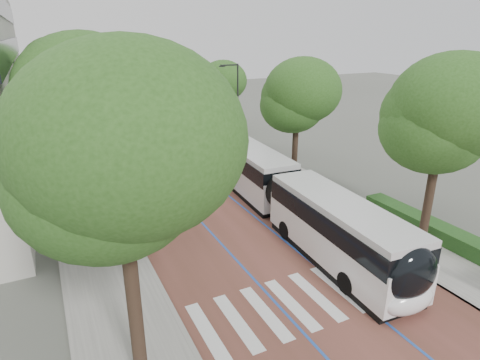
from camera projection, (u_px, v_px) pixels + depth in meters
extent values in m
plane|color=#51544C|center=(327.00, 311.00, 16.20)|extent=(160.00, 160.00, 0.00)
cube|color=#563226|center=(125.00, 124.00, 49.84)|extent=(11.00, 140.00, 0.02)
cube|color=gray|center=(60.00, 130.00, 46.68)|extent=(4.00, 140.00, 0.12)
cube|color=gray|center=(183.00, 118.00, 52.96)|extent=(4.00, 140.00, 0.12)
cube|color=gray|center=(77.00, 128.00, 47.47)|extent=(0.20, 140.00, 0.14)
cube|color=gray|center=(169.00, 119.00, 52.16)|extent=(0.20, 140.00, 0.14)
cube|color=silver|center=(207.00, 332.00, 15.03)|extent=(0.55, 3.60, 0.01)
cube|color=silver|center=(237.00, 322.00, 15.55)|extent=(0.55, 3.60, 0.01)
cube|color=silver|center=(265.00, 313.00, 16.07)|extent=(0.55, 3.60, 0.01)
cube|color=silver|center=(291.00, 304.00, 16.60)|extent=(0.55, 3.60, 0.01)
cube|color=silver|center=(316.00, 295.00, 17.12)|extent=(0.55, 3.60, 0.01)
cube|color=silver|center=(339.00, 288.00, 17.64)|extent=(0.55, 3.60, 0.01)
cube|color=silver|center=(361.00, 280.00, 18.17)|extent=(0.55, 3.60, 0.01)
cube|color=silver|center=(381.00, 274.00, 18.69)|extent=(0.55, 3.60, 0.01)
cube|color=silver|center=(401.00, 267.00, 19.21)|extent=(0.55, 3.60, 0.01)
cube|color=#214EA9|center=(112.00, 125.00, 49.16)|extent=(0.12, 126.00, 0.01)
cube|color=#214EA9|center=(138.00, 123.00, 50.50)|extent=(0.12, 126.00, 0.01)
cube|color=black|center=(27.00, 127.00, 34.35)|extent=(0.12, 38.00, 1.60)
cube|color=black|center=(20.00, 90.00, 33.25)|extent=(0.12, 38.00, 1.60)
cube|color=black|center=(12.00, 49.00, 32.15)|extent=(0.12, 38.00, 1.60)
cube|color=black|center=(5.00, 8.00, 31.12)|extent=(0.12, 38.00, 1.60)
cube|color=#164017|center=(475.00, 249.00, 19.84)|extent=(1.20, 14.00, 0.80)
cylinder|color=#29292B|center=(238.00, 110.00, 36.14)|extent=(0.14, 0.14, 8.00)
cube|color=#29292B|center=(229.00, 65.00, 34.46)|extent=(1.70, 0.12, 0.12)
cube|color=#29292B|center=(222.00, 66.00, 34.20)|extent=(0.50, 0.20, 0.10)
cylinder|color=#29292B|center=(124.00, 178.00, 18.96)|extent=(0.14, 0.14, 8.00)
cylinder|color=black|center=(135.00, 311.00, 12.16)|extent=(0.44, 0.44, 5.25)
ellipsoid|color=#254D18|center=(119.00, 161.00, 10.53)|extent=(6.14, 6.14, 5.22)
cylinder|color=black|center=(94.00, 204.00, 19.71)|extent=(0.44, 0.44, 5.37)
ellipsoid|color=#254D18|center=(80.00, 104.00, 18.04)|extent=(6.04, 6.04, 5.13)
cylinder|color=black|center=(77.00, 163.00, 27.44)|extent=(0.44, 0.44, 4.43)
ellipsoid|color=#254D18|center=(68.00, 104.00, 26.06)|extent=(6.40, 6.40, 5.44)
cylinder|color=black|center=(64.00, 128.00, 35.71)|extent=(0.44, 0.44, 5.23)
ellipsoid|color=#254D18|center=(56.00, 74.00, 34.08)|extent=(5.85, 5.85, 4.97)
cylinder|color=black|center=(57.00, 111.00, 45.95)|extent=(0.44, 0.44, 4.38)
ellipsoid|color=#254D18|center=(51.00, 76.00, 44.58)|extent=(5.23, 5.23, 4.45)
cylinder|color=black|center=(51.00, 95.00, 58.57)|extent=(0.44, 0.44, 4.36)
ellipsoid|color=#254D18|center=(46.00, 67.00, 57.21)|extent=(6.38, 6.38, 5.42)
cylinder|color=black|center=(428.00, 205.00, 20.28)|extent=(0.44, 0.44, 4.82)
ellipsoid|color=#254D18|center=(443.00, 119.00, 18.78)|extent=(5.86, 5.86, 4.98)
cylinder|color=black|center=(295.00, 151.00, 30.45)|extent=(0.44, 0.44, 4.35)
ellipsoid|color=#254D18|center=(297.00, 99.00, 29.10)|extent=(5.58, 5.58, 4.74)
cylinder|color=black|center=(220.00, 120.00, 42.31)|extent=(0.44, 0.44, 3.88)
ellipsoid|color=#254D18|center=(220.00, 87.00, 41.10)|extent=(4.85, 4.85, 4.12)
cylinder|color=black|center=(174.00, 96.00, 55.61)|extent=(0.44, 0.44, 4.74)
ellipsoid|color=#254D18|center=(172.00, 64.00, 54.14)|extent=(4.91, 4.91, 4.17)
cylinder|color=black|center=(286.00, 192.00, 23.56)|extent=(2.35, 1.04, 2.30)
cube|color=white|center=(338.00, 239.00, 19.30)|extent=(3.07, 9.50, 1.82)
cube|color=black|center=(340.00, 217.00, 18.91)|extent=(3.10, 9.31, 0.97)
cube|color=silver|center=(341.00, 205.00, 18.69)|extent=(3.01, 9.31, 0.31)
cube|color=black|center=(336.00, 258.00, 19.67)|extent=(3.00, 9.12, 0.35)
cube|color=white|center=(255.00, 178.00, 27.47)|extent=(2.97, 7.88, 1.82)
cube|color=black|center=(255.00, 162.00, 27.08)|extent=(3.00, 7.73, 0.97)
cube|color=silver|center=(256.00, 153.00, 26.86)|extent=(2.91, 7.72, 0.31)
cube|color=black|center=(255.00, 192.00, 27.85)|extent=(2.90, 7.57, 0.35)
ellipsoid|color=black|center=(412.00, 274.00, 15.13)|extent=(2.41, 1.24, 2.28)
ellipsoid|color=white|center=(408.00, 300.00, 15.48)|extent=(2.41, 1.14, 1.14)
cylinder|color=black|center=(347.00, 283.00, 17.18)|extent=(0.36, 1.02, 1.00)
cylinder|color=black|center=(388.00, 271.00, 18.00)|extent=(0.36, 1.02, 1.00)
cylinder|color=black|center=(231.00, 183.00, 28.77)|extent=(0.36, 1.02, 1.00)
cylinder|color=black|center=(259.00, 178.00, 29.59)|extent=(0.36, 1.02, 1.00)
cylinder|color=black|center=(286.00, 230.00, 21.81)|extent=(0.36, 1.02, 1.00)
cylinder|color=black|center=(321.00, 223.00, 22.64)|extent=(0.36, 1.02, 1.00)
cube|color=white|center=(185.00, 143.00, 36.19)|extent=(3.07, 12.11, 1.82)
cube|color=black|center=(184.00, 131.00, 35.80)|extent=(3.10, 11.87, 0.97)
cube|color=silver|center=(184.00, 124.00, 35.58)|extent=(3.01, 11.86, 0.31)
cube|color=black|center=(185.00, 155.00, 36.56)|extent=(3.00, 11.62, 0.35)
ellipsoid|color=black|center=(213.00, 151.00, 31.14)|extent=(2.40, 1.21, 2.28)
ellipsoid|color=white|center=(213.00, 165.00, 31.49)|extent=(2.39, 1.11, 1.14)
cylinder|color=black|center=(189.00, 164.00, 32.98)|extent=(0.35, 1.01, 1.00)
cylinder|color=black|center=(214.00, 160.00, 34.02)|extent=(0.35, 1.01, 1.00)
cylinder|color=black|center=(160.00, 143.00, 39.05)|extent=(0.35, 1.01, 1.00)
cylinder|color=black|center=(182.00, 141.00, 40.08)|extent=(0.35, 1.01, 1.00)
cube|color=white|center=(154.00, 118.00, 47.04)|extent=(2.91, 12.08, 1.82)
cube|color=black|center=(154.00, 108.00, 46.65)|extent=(2.94, 11.84, 0.97)
cube|color=silver|center=(153.00, 103.00, 46.43)|extent=(2.85, 11.84, 0.31)
cube|color=black|center=(155.00, 127.00, 47.41)|extent=(2.84, 11.60, 0.35)
ellipsoid|color=black|center=(167.00, 121.00, 41.78)|extent=(2.39, 1.18, 2.28)
ellipsoid|color=white|center=(168.00, 132.00, 42.13)|extent=(2.38, 1.08, 1.14)
cylinder|color=black|center=(152.00, 132.00, 43.78)|extent=(0.33, 1.01, 1.00)
cylinder|color=black|center=(172.00, 130.00, 44.66)|extent=(0.33, 1.01, 1.00)
cylinder|color=black|center=(139.00, 119.00, 50.11)|extent=(0.33, 1.01, 1.00)
cylinder|color=black|center=(157.00, 118.00, 50.99)|extent=(0.33, 1.01, 1.00)
cube|color=white|center=(129.00, 102.00, 58.06)|extent=(2.78, 12.05, 1.82)
cube|color=black|center=(129.00, 94.00, 57.67)|extent=(2.81, 11.82, 0.97)
cube|color=silver|center=(128.00, 89.00, 57.45)|extent=(2.72, 11.81, 0.31)
cube|color=black|center=(130.00, 109.00, 58.43)|extent=(2.72, 11.57, 0.35)
ellipsoid|color=black|center=(139.00, 103.00, 52.95)|extent=(2.37, 1.15, 2.28)
ellipsoid|color=white|center=(140.00, 111.00, 53.30)|extent=(2.37, 1.05, 1.14)
cylinder|color=black|center=(128.00, 112.00, 54.84)|extent=(0.32, 1.01, 1.00)
cylinder|color=black|center=(144.00, 111.00, 55.83)|extent=(0.32, 1.01, 1.00)
cylinder|color=black|center=(117.00, 104.00, 60.99)|extent=(0.32, 1.01, 1.00)
cylinder|color=black|center=(131.00, 103.00, 61.98)|extent=(0.32, 1.01, 1.00)
cube|color=white|center=(112.00, 91.00, 69.21)|extent=(2.58, 12.02, 1.82)
cube|color=black|center=(111.00, 84.00, 68.82)|extent=(2.62, 11.78, 0.97)
cube|color=silver|center=(110.00, 80.00, 68.60)|extent=(2.53, 11.78, 0.31)
cube|color=black|center=(112.00, 97.00, 69.58)|extent=(2.53, 11.54, 0.35)
ellipsoid|color=black|center=(117.00, 91.00, 64.02)|extent=(2.36, 1.12, 2.28)
ellipsoid|color=white|center=(118.00, 98.00, 64.37)|extent=(2.36, 1.02, 1.14)
cylinder|color=black|center=(109.00, 99.00, 65.97)|extent=(0.31, 1.00, 1.00)
cylinder|color=black|center=(123.00, 98.00, 66.90)|extent=(0.31, 1.00, 1.00)
cylinder|color=black|center=(102.00, 93.00, 72.21)|extent=(0.31, 1.00, 1.00)
cylinder|color=black|center=(115.00, 92.00, 73.15)|extent=(0.31, 1.00, 1.00)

